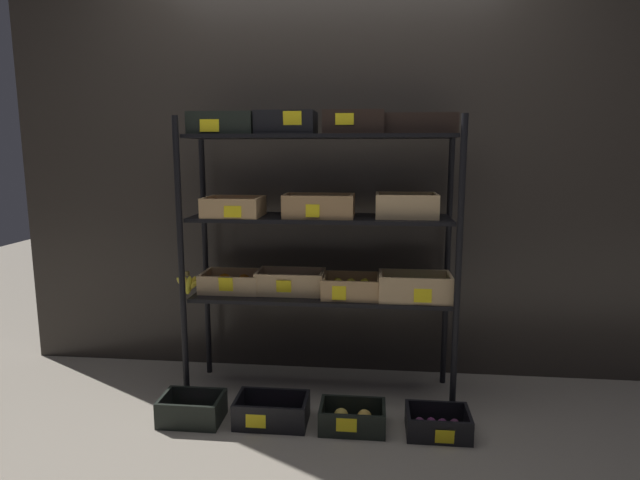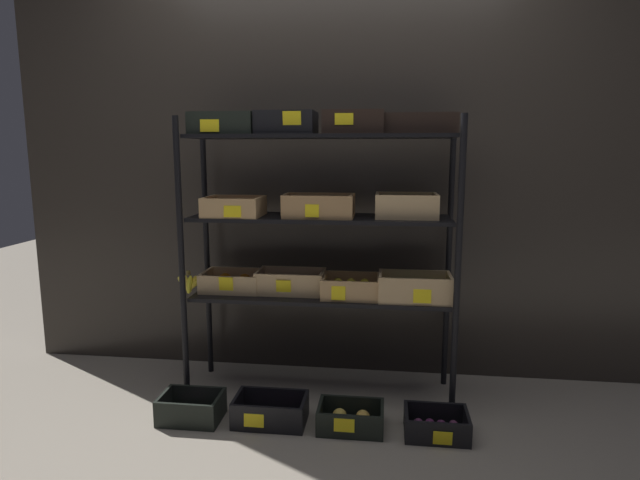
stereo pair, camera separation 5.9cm
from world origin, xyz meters
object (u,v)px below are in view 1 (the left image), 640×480
crate_ground_left_plum (272,414)px  crate_ground_right_plum (438,425)px  crate_ground_plum (192,412)px  display_rack (322,216)px  crate_ground_apple_gold (352,419)px

crate_ground_left_plum → crate_ground_right_plum: (0.81, -0.02, -0.01)m
crate_ground_plum → crate_ground_right_plum: crate_ground_plum is taller
display_rack → crate_ground_plum: display_rack is taller
crate_ground_plum → crate_ground_left_plum: 0.40m
crate_ground_left_plum → crate_ground_apple_gold: (0.40, -0.01, -0.00)m
crate_ground_left_plum → crate_ground_right_plum: 0.82m
crate_ground_right_plum → crate_ground_left_plum: bearing=178.6°
crate_ground_plum → crate_ground_left_plum: bearing=3.2°
crate_ground_plum → crate_ground_apple_gold: bearing=0.8°
crate_ground_apple_gold → crate_ground_right_plum: bearing=-1.1°
display_rack → crate_ground_plum: (-0.62, -0.39, -0.95)m
crate_ground_apple_gold → crate_ground_right_plum: size_ratio=1.06×
display_rack → crate_ground_plum: 1.20m
display_rack → crate_ground_left_plum: size_ratio=4.31×
crate_ground_plum → crate_ground_apple_gold: 0.81m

